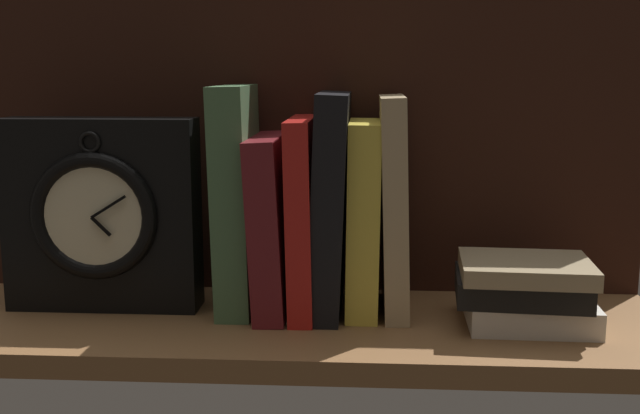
{
  "coord_description": "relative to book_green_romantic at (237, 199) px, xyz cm",
  "views": [
    {
      "loc": [
        7.2,
        -81.81,
        27.68
      ],
      "look_at": [
        1.91,
        3.73,
        12.01
      ],
      "focal_mm": 43.0,
      "sensor_mm": 36.0,
      "label": 1
    }
  ],
  "objects": [
    {
      "name": "book_stack_side",
      "position": [
        32.08,
        -4.69,
        -9.02
      ],
      "size": [
        15.29,
        12.34,
        7.52
      ],
      "color": "beige",
      "rests_on": "ground_plane"
    },
    {
      "name": "book_black_skeptic",
      "position": [
        10.68,
        0.0,
        -0.4
      ],
      "size": [
        4.36,
        14.84,
        25.01
      ],
      "primitive_type": "cube",
      "rotation": [
        0.0,
        0.04,
        0.0
      ],
      "color": "black",
      "rests_on": "ground_plane"
    },
    {
      "name": "book_green_romantic",
      "position": [
        0.0,
        0.0,
        0.0
      ],
      "size": [
        4.36,
        12.85,
        25.76
      ],
      "primitive_type": "cube",
      "rotation": [
        0.0,
        -0.02,
        0.0
      ],
      "color": "#476B44",
      "rests_on": "ground_plane"
    },
    {
      "name": "book_yellow_seinlanguage",
      "position": [
        14.5,
        0.0,
        -1.97
      ],
      "size": [
        3.8,
        12.27,
        21.79
      ],
      "primitive_type": "cube",
      "rotation": [
        0.0,
        0.01,
        0.0
      ],
      "color": "gold",
      "rests_on": "ground_plane"
    },
    {
      "name": "framed_clock",
      "position": [
        -15.47,
        -1.36,
        -1.75
      ],
      "size": [
        22.08,
        6.5,
        22.08
      ],
      "color": "black",
      "rests_on": "ground_plane"
    },
    {
      "name": "book_tan_shortstories",
      "position": [
        17.93,
        0.0,
        -0.56
      ],
      "size": [
        3.51,
        12.68,
        24.64
      ],
      "primitive_type": "cube",
      "rotation": [
        0.0,
        -0.03,
        0.0
      ],
      "color": "tan",
      "rests_on": "ground_plane"
    },
    {
      "name": "book_red_requiem",
      "position": [
        7.3,
        0.0,
        -1.8
      ],
      "size": [
        3.15,
        15.54,
        22.14
      ],
      "primitive_type": "cube",
      "rotation": [
        0.0,
        -0.02,
        0.0
      ],
      "color": "red",
      "rests_on": "ground_plane"
    },
    {
      "name": "book_maroon_dawkins",
      "position": [
        3.94,
        0.0,
        -2.81
      ],
      "size": [
        4.38,
        15.71,
        20.2
      ],
      "primitive_type": "cube",
      "rotation": [
        0.0,
        -0.05,
        0.0
      ],
      "color": "maroon",
      "rests_on": "ground_plane"
    },
    {
      "name": "back_panel",
      "position": [
        7.63,
        8.46,
        7.56
      ],
      "size": [
        81.67,
        1.2,
        40.8
      ],
      "primitive_type": "cube",
      "color": "black",
      "rests_on": "ground_plane"
    },
    {
      "name": "ground_plane",
      "position": [
        7.63,
        -3.73,
        -14.09
      ],
      "size": [
        81.67,
        25.57,
        2.5
      ],
      "primitive_type": "cube",
      "color": "brown"
    }
  ]
}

